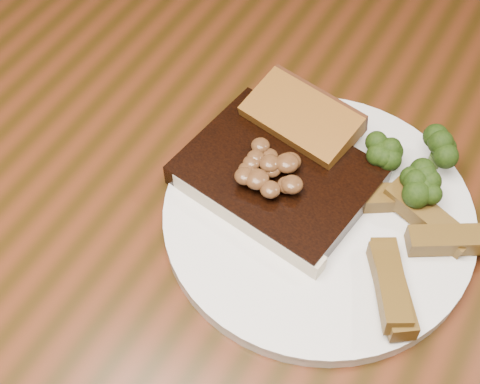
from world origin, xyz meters
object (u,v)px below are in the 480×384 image
Objects in this scene: steak at (277,176)px; potato_wedges at (400,245)px; plate at (318,217)px; garlic_bread at (300,133)px; dining_table at (238,261)px.

steak reaches higher than potato_wedges.
plate is 0.09m from garlic_bread.
potato_wedges is (0.14, -0.07, -0.00)m from garlic_bread.
plate is (0.07, 0.03, 0.10)m from dining_table.
garlic_bread is (0.01, 0.10, 0.12)m from dining_table.
garlic_bread and potato_wedges have the same top height.
dining_table is 0.16m from garlic_bread.
dining_table is 14.02× the size of potato_wedges.
garlic_bread is 0.97× the size of potato_wedges.
steak reaches higher than dining_table.
steak reaches higher than plate.
dining_table is 14.48× the size of garlic_bread.
dining_table is 0.19m from potato_wedges.
potato_wedges is at bearing -17.90° from garlic_bread.
plate is at bearing -41.07° from garlic_bread.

